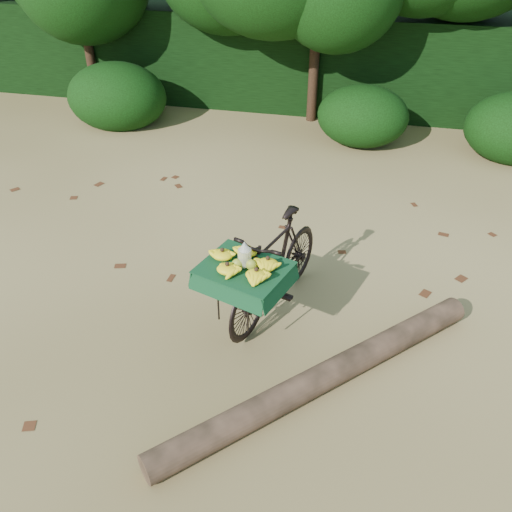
# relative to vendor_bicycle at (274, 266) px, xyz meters

# --- Properties ---
(ground) EXTENTS (80.00, 80.00, 0.00)m
(ground) POSITION_rel_vendor_bicycle_xyz_m (-0.92, 0.38, -0.55)
(ground) COLOR tan
(ground) RESTS_ON ground
(vendor_bicycle) EXTENTS (1.15, 1.91, 1.08)m
(vendor_bicycle) POSITION_rel_vendor_bicycle_xyz_m (0.00, 0.00, 0.00)
(vendor_bicycle) COLOR black
(vendor_bicycle) RESTS_ON ground
(fallen_log) EXTENTS (2.58, 2.66, 0.25)m
(fallen_log) POSITION_rel_vendor_bicycle_xyz_m (0.66, -0.98, -0.42)
(fallen_log) COLOR brown
(fallen_log) RESTS_ON ground
(hedge_backdrop) EXTENTS (26.00, 1.80, 1.80)m
(hedge_backdrop) POSITION_rel_vendor_bicycle_xyz_m (-0.92, 6.68, 0.35)
(hedge_backdrop) COLOR black
(hedge_backdrop) RESTS_ON ground
(tree_row) EXTENTS (14.50, 2.00, 4.00)m
(tree_row) POSITION_rel_vendor_bicycle_xyz_m (-1.57, 5.88, 1.45)
(tree_row) COLOR black
(tree_row) RESTS_ON ground
(bush_clumps) EXTENTS (8.80, 1.70, 0.90)m
(bush_clumps) POSITION_rel_vendor_bicycle_xyz_m (-0.42, 4.68, -0.10)
(bush_clumps) COLOR black
(bush_clumps) RESTS_ON ground
(leaf_litter) EXTENTS (7.00, 7.30, 0.01)m
(leaf_litter) POSITION_rel_vendor_bicycle_xyz_m (-0.92, 1.03, -0.54)
(leaf_litter) COLOR #4C2714
(leaf_litter) RESTS_ON ground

